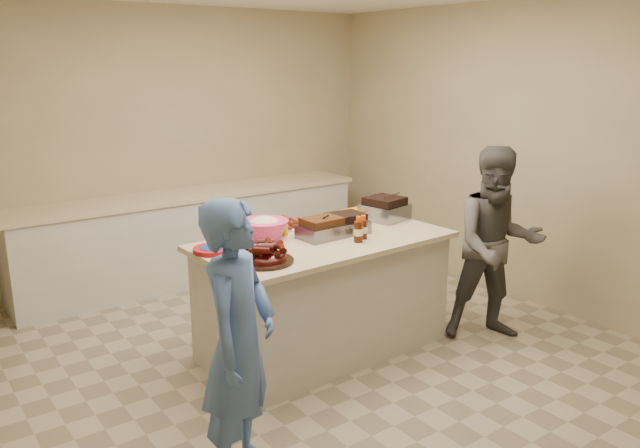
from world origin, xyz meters
TOP-DOWN VIEW (x-y plane):
  - room at (0.00, 0.00)m, footprint 4.50×5.00m
  - back_counter at (0.00, 2.20)m, footprint 3.60×0.64m
  - island at (0.10, 0.11)m, footprint 1.92×1.06m
  - rib_platter at (-0.55, -0.12)m, footprint 0.46×0.46m
  - pulled_pork_tray at (0.10, 0.13)m, footprint 0.33×0.26m
  - brisket_tray at (0.34, 0.15)m, footprint 0.33×0.28m
  - roasting_pan at (0.85, 0.28)m, footprint 0.38×0.38m
  - coleslaw_bowl at (-0.27, 0.34)m, footprint 0.37×0.37m
  - sausage_plate at (0.12, 0.50)m, footprint 0.36×0.36m
  - mac_cheese_dish at (0.69, 0.45)m, footprint 0.31×0.24m
  - bbq_bottle_a at (0.25, -0.11)m, footprint 0.07×0.07m
  - bbq_bottle_b at (0.33, -0.07)m, footprint 0.06×0.06m
  - mustard_bottle at (-0.09, 0.34)m, footprint 0.04×0.04m
  - sauce_bowl at (0.10, 0.23)m, footprint 0.15×0.05m
  - plate_stack_large at (-0.72, 0.28)m, footprint 0.27×0.27m
  - plate_stack_small at (-0.72, 0.02)m, footprint 0.17×0.17m
  - plastic_cup at (-0.55, 0.38)m, footprint 0.11×0.10m
  - basket_stack at (-0.09, 0.50)m, footprint 0.20×0.17m
  - guest_gray at (1.34, -0.49)m, footprint 1.46×1.70m

SIDE VIEW (x-z plane):
  - room at x=0.00m, z-range -1.35..1.35m
  - island at x=0.10m, z-range -0.45..0.45m
  - guest_gray at x=1.34m, z-range -0.29..0.29m
  - back_counter at x=0.00m, z-range 0.00..0.90m
  - rib_platter at x=-0.55m, z-range 0.81..0.97m
  - pulled_pork_tray at x=0.10m, z-range 0.84..0.94m
  - brisket_tray at x=0.34m, z-range 0.84..0.94m
  - roasting_pan at x=0.85m, z-range 0.83..0.95m
  - coleslaw_bowl at x=-0.27m, z-range 0.77..1.01m
  - sausage_plate at x=0.12m, z-range 0.86..0.92m
  - mac_cheese_dish at x=0.69m, z-range 0.85..0.93m
  - bbq_bottle_a at x=0.25m, z-range 0.79..0.99m
  - bbq_bottle_b at x=0.33m, z-range 0.80..0.98m
  - mustard_bottle at x=-0.09m, z-range 0.83..0.95m
  - sauce_bowl at x=0.10m, z-range 0.82..0.97m
  - plate_stack_large at x=-0.72m, z-range 0.87..0.91m
  - plate_stack_small at x=-0.72m, z-range 0.88..0.90m
  - plastic_cup at x=-0.55m, z-range 0.84..0.94m
  - basket_stack at x=-0.09m, z-range 0.85..0.93m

